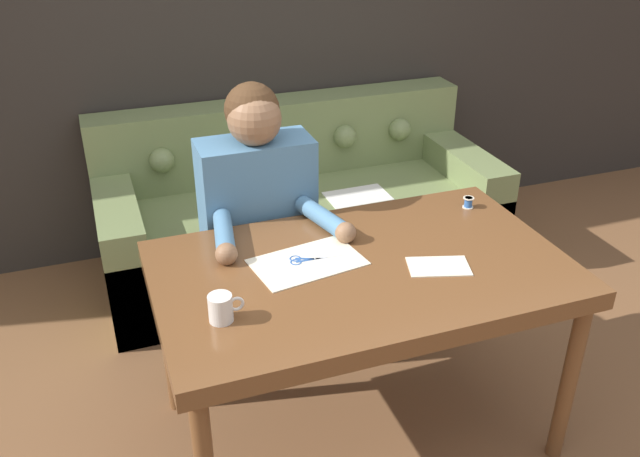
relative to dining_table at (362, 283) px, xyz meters
name	(u,v)px	position (x,y,z in m)	size (l,w,h in m)	color
ground_plane	(360,434)	(0.00, -0.03, -0.70)	(16.00, 16.00, 0.00)	brown
wall_back	(234,16)	(0.00, 1.79, 0.60)	(8.00, 0.06, 2.60)	#2D2823
dining_table	(362,283)	(0.00, 0.00, 0.00)	(1.45, 0.88, 0.77)	brown
couch	(298,213)	(0.19, 1.33, -0.39)	(2.11, 0.92, 0.87)	olive
person	(259,229)	(-0.23, 0.57, -0.03)	(0.53, 0.58, 1.29)	#33281E
pattern_paper_main	(307,262)	(-0.18, 0.08, 0.08)	(0.41, 0.29, 0.00)	beige
pattern_paper_offcut	(439,266)	(0.24, -0.10, 0.08)	(0.24, 0.19, 0.00)	beige
scissors	(307,260)	(-0.18, 0.10, 0.08)	(0.20, 0.09, 0.01)	silver
mug	(221,308)	(-0.54, -0.15, 0.12)	(0.11, 0.08, 0.09)	silver
thread_spool	(468,203)	(0.58, 0.27, 0.10)	(0.04, 0.04, 0.05)	#3366B2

